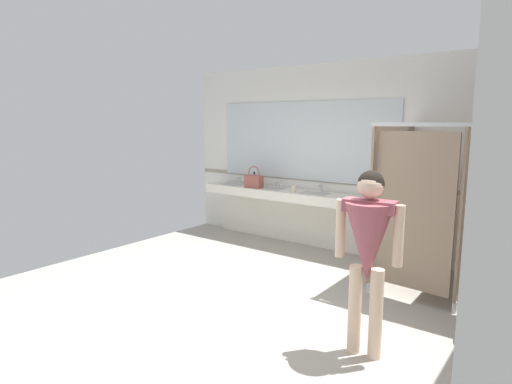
% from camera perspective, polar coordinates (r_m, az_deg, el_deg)
% --- Properties ---
extents(ground_plane, '(5.87, 5.65, 0.10)m').
position_cam_1_polar(ground_plane, '(4.80, -1.82, -15.34)').
color(ground_plane, '#9E998E').
extents(wall_back, '(5.87, 0.12, 2.83)m').
position_cam_1_polar(wall_back, '(6.60, 12.35, 4.39)').
color(wall_back, silver).
rests_on(wall_back, ground_plane).
extents(wall_back_tile_band, '(5.87, 0.01, 0.06)m').
position_cam_1_polar(wall_back_tile_band, '(6.59, 12.01, 1.21)').
color(wall_back_tile_band, '#9E937F').
rests_on(wall_back_tile_band, wall_back).
extents(vanity_counter, '(3.23, 0.53, 1.00)m').
position_cam_1_polar(vanity_counter, '(6.85, 5.24, -1.75)').
color(vanity_counter, silver).
rests_on(vanity_counter, ground_plane).
extents(mirror_panel, '(3.13, 0.02, 1.22)m').
position_cam_1_polar(mirror_panel, '(6.89, 6.18, 6.74)').
color(mirror_panel, silver).
rests_on(mirror_panel, wall_back).
extents(bathroom_stalls, '(1.92, 1.40, 1.94)m').
position_cam_1_polar(bathroom_stalls, '(5.18, 26.55, -2.08)').
color(bathroom_stalls, '#84705B').
rests_on(bathroom_stalls, ground_plane).
extents(trash_bin, '(0.37, 0.37, 0.74)m').
position_cam_1_polar(trash_bin, '(4.49, 29.94, -12.60)').
color(trash_bin, '#B7BABF').
rests_on(trash_bin, ground_plane).
extents(person_standing, '(0.55, 0.44, 1.57)m').
position_cam_1_polar(person_standing, '(3.64, 14.63, -6.45)').
color(person_standing, beige).
rests_on(person_standing, ground_plane).
extents(handbag, '(0.29, 0.14, 0.35)m').
position_cam_1_polar(handbag, '(6.98, -0.28, 1.49)').
color(handbag, '#934C42').
rests_on(handbag, vanity_counter).
extents(soap_dispenser, '(0.07, 0.07, 0.22)m').
position_cam_1_polar(soap_dispenser, '(7.34, -0.24, 1.72)').
color(soap_dispenser, '#D899B2').
rests_on(soap_dispenser, vanity_counter).
extents(paper_cup, '(0.07, 0.07, 0.09)m').
position_cam_1_polar(paper_cup, '(6.57, 5.03, 0.36)').
color(paper_cup, beige).
rests_on(paper_cup, vanity_counter).
extents(floor_drain_cover, '(0.14, 0.14, 0.01)m').
position_cam_1_polar(floor_drain_cover, '(4.74, -0.32, -14.98)').
color(floor_drain_cover, '#B7BABF').
rests_on(floor_drain_cover, ground_plane).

